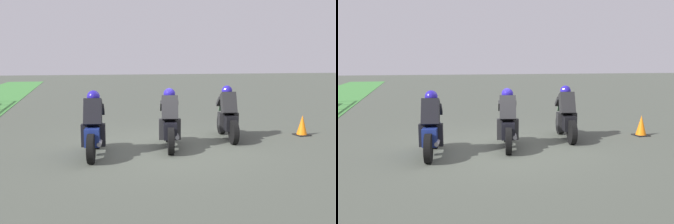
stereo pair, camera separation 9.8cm
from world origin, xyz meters
TOP-DOWN VIEW (x-y plane):
  - ground_plane at (0.00, 0.00)m, footprint 120.00×120.00m
  - rider_lane_a at (0.52, -1.98)m, footprint 2.03×0.62m
  - rider_lane_b at (-0.08, -0.10)m, footprint 2.02×0.64m
  - rider_lane_c at (-0.33, 1.80)m, footprint 2.03×0.61m
  - traffic_cone at (0.36, -4.33)m, footprint 0.40×0.40m

SIDE VIEW (x-z plane):
  - ground_plane at x=0.00m, z-range 0.00..0.00m
  - traffic_cone at x=0.36m, z-range -0.02..0.59m
  - rider_lane_a at x=0.52m, z-range -0.13..1.38m
  - rider_lane_b at x=-0.08m, z-range -0.13..1.38m
  - rider_lane_c at x=-0.33m, z-range -0.13..1.38m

